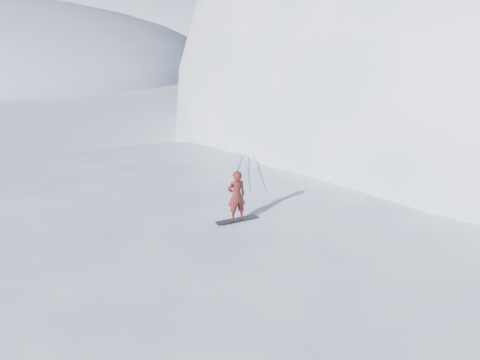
# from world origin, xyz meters

# --- Properties ---
(ground) EXTENTS (400.00, 400.00, 0.00)m
(ground) POSITION_xyz_m (0.00, 0.00, 0.00)
(ground) COLOR white
(ground) RESTS_ON ground
(near_ridge) EXTENTS (36.00, 28.00, 4.80)m
(near_ridge) POSITION_xyz_m (1.00, 3.00, 0.00)
(near_ridge) COLOR white
(near_ridge) RESTS_ON ground
(peak_shoulder) EXTENTS (28.00, 24.00, 18.00)m
(peak_shoulder) POSITION_xyz_m (10.00, 20.00, 0.00)
(peak_shoulder) COLOR white
(peak_shoulder) RESTS_ON ground
(far_ridge_c) EXTENTS (140.00, 90.00, 36.00)m
(far_ridge_c) POSITION_xyz_m (-40.00, 110.00, 0.00)
(far_ridge_c) COLOR white
(far_ridge_c) RESTS_ON ground
(wind_bumps) EXTENTS (16.00, 14.40, 1.00)m
(wind_bumps) POSITION_xyz_m (-0.56, 2.12, 0.00)
(wind_bumps) COLOR white
(wind_bumps) RESTS_ON ground
(snowboard) EXTENTS (1.43, 0.99, 0.02)m
(snowboard) POSITION_xyz_m (0.18, 0.28, 2.41)
(snowboard) COLOR black
(snowboard) RESTS_ON near_ridge
(snowboarder) EXTENTS (0.77, 0.69, 1.77)m
(snowboarder) POSITION_xyz_m (0.18, 0.28, 3.31)
(snowboarder) COLOR maroon
(snowboarder) RESTS_ON snowboard
(board_tracks) EXTENTS (1.85, 5.98, 0.04)m
(board_tracks) POSITION_xyz_m (-0.04, 5.75, 2.42)
(board_tracks) COLOR silver
(board_tracks) RESTS_ON ground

